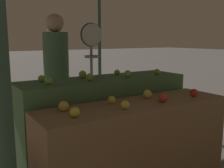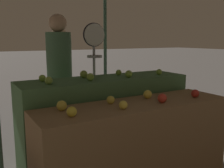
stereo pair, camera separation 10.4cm
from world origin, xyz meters
TOP-DOWN VIEW (x-y plane):
  - display_counter_front at (0.00, 0.00)m, footprint 1.96×0.55m
  - display_counter_back at (0.00, 0.60)m, footprint 1.96×0.55m
  - apple_front_0 at (-0.69, -0.10)m, footprint 0.08×0.08m
  - apple_front_1 at (-0.22, -0.11)m, footprint 0.08×0.08m
  - apple_front_2 at (0.23, -0.10)m, footprint 0.09×0.09m
  - apple_front_3 at (0.68, -0.10)m, footprint 0.08×0.08m
  - apple_front_4 at (-0.70, 0.11)m, footprint 0.09×0.09m
  - apple_front_5 at (-0.22, 0.10)m, footprint 0.08×0.08m
  - apple_front_6 at (0.22, 0.11)m, footprint 0.09×0.09m
  - apple_back_0 at (-0.69, 0.50)m, footprint 0.08×0.08m
  - apple_back_1 at (-0.24, 0.50)m, footprint 0.08×0.08m
  - apple_back_2 at (0.24, 0.49)m, footprint 0.08×0.08m
  - apple_back_3 at (0.68, 0.49)m, footprint 0.07×0.07m
  - apple_back_4 at (-0.69, 0.70)m, footprint 0.07×0.07m
  - apple_back_5 at (-0.22, 0.71)m, footprint 0.09×0.09m
  - apple_back_6 at (0.23, 0.70)m, footprint 0.07×0.07m
  - produce_scale at (0.14, 1.17)m, footprint 0.31×0.20m
  - person_vendor_at_scale at (-0.28, 1.37)m, footprint 0.39×0.39m
  - person_customer_left at (0.04, 2.27)m, footprint 0.51×0.51m

SIDE VIEW (x-z plane):
  - display_counter_front at x=0.00m, z-range 0.00..0.85m
  - display_counter_back at x=0.00m, z-range 0.00..1.01m
  - apple_front_1 at x=-0.22m, z-range 0.85..0.92m
  - apple_front_5 at x=-0.22m, z-range 0.85..0.92m
  - apple_front_0 at x=-0.69m, z-range 0.85..0.93m
  - apple_front_3 at x=0.68m, z-range 0.85..0.93m
  - apple_front_6 at x=0.22m, z-range 0.85..0.93m
  - apple_front_4 at x=-0.70m, z-range 0.85..0.93m
  - apple_front_2 at x=0.23m, z-range 0.85..0.94m
  - person_customer_left at x=0.04m, z-range 0.12..1.80m
  - person_vendor_at_scale at x=-0.28m, z-range 0.15..1.92m
  - apple_back_6 at x=0.23m, z-range 1.01..1.08m
  - apple_back_3 at x=0.68m, z-range 1.01..1.09m
  - apple_back_4 at x=-0.69m, z-range 1.01..1.09m
  - apple_back_0 at x=-0.69m, z-range 1.01..1.09m
  - apple_back_1 at x=-0.24m, z-range 1.01..1.10m
  - apple_back_2 at x=0.24m, z-range 1.01..1.10m
  - apple_back_5 at x=-0.22m, z-range 1.01..1.10m
  - produce_scale at x=0.14m, z-range 0.39..2.05m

